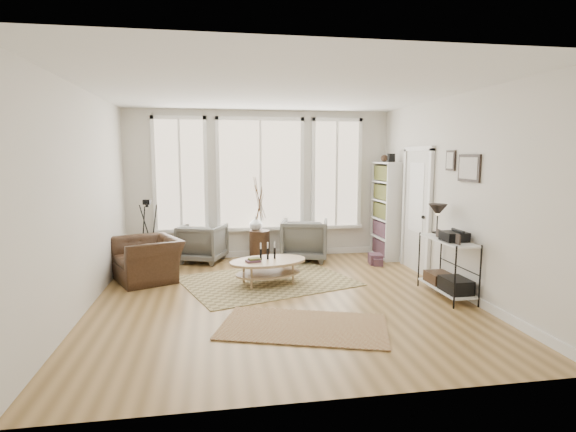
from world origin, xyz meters
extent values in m
plane|color=#A07B46|center=(0.00, 0.00, 0.00)|extent=(5.50, 5.50, 0.00)
plane|color=white|center=(0.00, 0.00, 2.90)|extent=(5.50, 5.50, 0.00)
cube|color=silver|center=(0.00, 2.75, 1.45)|extent=(5.20, 0.04, 2.90)
cube|color=silver|center=(0.00, -2.75, 1.45)|extent=(5.20, 0.04, 2.90)
cube|color=silver|center=(-2.60, 0.00, 1.45)|extent=(0.04, 5.50, 2.90)
cube|color=silver|center=(2.60, 0.00, 1.45)|extent=(0.04, 5.50, 2.90)
cube|color=white|center=(0.00, 2.74, 0.06)|extent=(5.10, 0.04, 0.12)
cube|color=white|center=(2.58, 0.00, 0.06)|extent=(0.03, 5.40, 0.12)
cube|color=#D9B484|center=(0.00, 2.73, 1.65)|extent=(1.60, 0.03, 2.10)
cube|color=#D9B484|center=(-1.55, 2.73, 1.65)|extent=(0.90, 0.03, 2.10)
cube|color=#D9B484|center=(1.55, 2.73, 1.65)|extent=(0.90, 0.03, 2.10)
cube|color=white|center=(0.00, 2.71, 1.65)|extent=(1.74, 0.06, 2.24)
cube|color=white|center=(-1.55, 2.71, 1.65)|extent=(1.04, 0.06, 2.24)
cube|color=white|center=(1.55, 2.71, 1.65)|extent=(1.04, 0.06, 2.24)
cube|color=white|center=(0.00, 2.69, 0.57)|extent=(4.10, 0.12, 0.06)
cube|color=silver|center=(2.58, 1.15, 1.05)|extent=(0.04, 0.88, 2.10)
cube|color=white|center=(2.56, 1.15, 1.30)|extent=(0.01, 0.55, 1.20)
cube|color=white|center=(2.56, 0.66, 1.05)|extent=(0.06, 0.08, 2.18)
cube|color=white|center=(2.56, 1.64, 1.05)|extent=(0.06, 0.08, 2.18)
cube|color=white|center=(2.56, 1.15, 2.14)|extent=(0.06, 1.06, 0.08)
sphere|color=black|center=(2.53, 0.82, 1.00)|extent=(0.06, 0.06, 0.06)
cube|color=white|center=(2.43, 1.81, 0.95)|extent=(0.30, 0.03, 1.90)
cube|color=white|center=(2.43, 2.63, 0.95)|extent=(0.30, 0.03, 1.90)
cube|color=white|center=(2.58, 2.23, 0.95)|extent=(0.02, 0.85, 1.90)
cube|color=white|center=(2.43, 2.23, 0.95)|extent=(0.30, 0.81, 1.90)
cube|color=maroon|center=(2.43, 2.23, 0.95)|extent=(0.24, 0.75, 1.76)
cube|color=black|center=(2.43, 2.02, 1.98)|extent=(0.12, 0.10, 0.16)
sphere|color=#392417|center=(2.43, 2.38, 1.97)|extent=(0.14, 0.14, 0.14)
cube|color=white|center=(2.38, -0.30, 0.12)|extent=(0.37, 1.07, 0.03)
cube|color=white|center=(2.38, -0.30, 0.82)|extent=(0.37, 1.07, 0.02)
cylinder|color=black|center=(2.20, -0.83, 0.42)|extent=(0.02, 0.02, 0.85)
cylinder|color=black|center=(2.56, -0.83, 0.42)|extent=(0.02, 0.02, 0.85)
cylinder|color=black|center=(2.20, 0.23, 0.42)|extent=(0.02, 0.02, 0.85)
cylinder|color=black|center=(2.56, 0.23, 0.42)|extent=(0.02, 0.02, 0.85)
cylinder|color=black|center=(2.38, 0.05, 0.88)|extent=(0.14, 0.14, 0.02)
cylinder|color=black|center=(2.38, 0.05, 1.01)|extent=(0.02, 0.02, 0.30)
cone|color=black|center=(2.38, 0.05, 1.21)|extent=(0.28, 0.28, 0.18)
cube|color=black|center=(2.38, -0.45, 0.91)|extent=(0.32, 0.30, 0.13)
cube|color=black|center=(2.38, -0.55, 0.23)|extent=(0.32, 0.45, 0.20)
cube|color=#392417|center=(2.38, -0.08, 0.21)|extent=(0.32, 0.40, 0.16)
cube|color=black|center=(2.28, -0.72, 0.91)|extent=(0.02, 0.10, 0.14)
cube|color=black|center=(2.28, -0.18, 0.91)|extent=(0.02, 0.10, 0.12)
cube|color=black|center=(2.58, -0.40, 1.85)|extent=(0.03, 0.52, 0.38)
cube|color=silver|center=(2.56, -0.40, 1.85)|extent=(0.01, 0.44, 0.30)
cube|color=black|center=(2.58, 0.10, 1.95)|extent=(0.03, 0.24, 0.30)
cube|color=silver|center=(2.56, 0.10, 1.95)|extent=(0.01, 0.18, 0.24)
cube|color=brown|center=(-0.09, 0.89, 0.01)|extent=(3.04, 2.64, 0.01)
cube|color=brown|center=(0.10, -1.14, 0.01)|extent=(2.19, 1.64, 0.01)
ellipsoid|color=tan|center=(-0.10, 0.72, 0.18)|extent=(1.18, 0.90, 0.03)
ellipsoid|color=tan|center=(-0.10, 0.72, 0.37)|extent=(1.38, 1.05, 0.04)
cylinder|color=tan|center=(-0.44, 0.52, 0.18)|extent=(0.04, 0.04, 0.35)
cylinder|color=tan|center=(0.25, 0.52, 0.18)|extent=(0.04, 0.04, 0.35)
cylinder|color=tan|center=(-0.44, 0.91, 0.18)|extent=(0.04, 0.04, 0.35)
cylinder|color=tan|center=(0.25, 0.91, 0.18)|extent=(0.04, 0.04, 0.35)
cylinder|color=black|center=(-0.21, 0.77, 0.48)|extent=(0.04, 0.04, 0.18)
cylinder|color=black|center=(-0.10, 0.77, 0.48)|extent=(0.04, 0.04, 0.18)
cylinder|color=black|center=(0.02, 0.77, 0.48)|extent=(0.04, 0.04, 0.18)
cube|color=#294426|center=(-0.33, 0.63, 0.42)|extent=(0.22, 0.16, 0.06)
imported|color=#63635E|center=(-1.15, 2.45, 0.36)|extent=(1.02, 1.03, 0.73)
imported|color=#63635E|center=(0.81, 2.28, 0.40)|extent=(1.07, 1.08, 0.81)
cylinder|color=#392417|center=(-0.07, 2.36, 0.29)|extent=(0.39, 0.39, 0.59)
imported|color=silver|center=(-0.13, 2.45, 0.72)|extent=(0.27, 0.27, 0.27)
imported|color=#392417|center=(-2.01, 1.28, 0.35)|extent=(1.36, 1.30, 0.69)
cylinder|color=black|center=(-2.09, 2.00, 1.15)|extent=(0.05, 0.05, 0.05)
cube|color=black|center=(-2.09, 2.00, 1.21)|extent=(0.14, 0.11, 0.09)
cylinder|color=black|center=(-2.09, 1.93, 1.21)|extent=(0.05, 0.07, 0.05)
cube|color=maroon|center=(2.05, 1.71, 0.10)|extent=(0.28, 0.33, 0.19)
cube|color=maroon|center=(2.05, 1.60, 0.07)|extent=(0.20, 0.24, 0.14)
camera|label=1|loc=(-0.92, -6.15, 2.02)|focal=28.00mm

